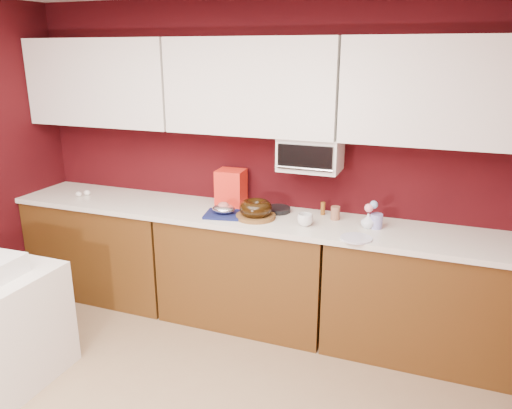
{
  "coord_description": "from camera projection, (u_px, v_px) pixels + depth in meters",
  "views": [
    {
      "loc": [
        1.37,
        -1.43,
        2.11
      ],
      "look_at": [
        0.12,
        1.84,
        1.02
      ],
      "focal_mm": 35.0,
      "sensor_mm": 36.0,
      "label": 1
    }
  ],
  "objects": [
    {
      "name": "wall_back",
      "position": [
        260.0,
        162.0,
        4.01
      ],
      "size": [
        4.0,
        0.02,
        2.5
      ],
      "primitive_type": "cube",
      "color": "#37070A",
      "rests_on": "floor"
    },
    {
      "name": "base_cabinet_left",
      "position": [
        107.0,
        248.0,
        4.43
      ],
      "size": [
        1.31,
        0.58,
        0.86
      ],
      "primitive_type": "cube",
      "color": "#513010",
      "rests_on": "floor"
    },
    {
      "name": "bundt_cake",
      "position": [
        256.0,
        208.0,
        3.72
      ],
      "size": [
        0.27,
        0.27,
        0.1
      ],
      "primitive_type": "torus",
      "rotation": [
        0.0,
        0.0,
        0.11
      ],
      "color": "black",
      "rests_on": "cake_base"
    },
    {
      "name": "flower_blue",
      "position": [
        374.0,
        205.0,
        3.5
      ],
      "size": [
        0.06,
        0.06,
        0.06
      ],
      "primitive_type": "sphere",
      "color": "#7EA0CA",
      "rests_on": "flower_vase"
    },
    {
      "name": "pandoro_box",
      "position": [
        231.0,
        188.0,
        4.01
      ],
      "size": [
        0.23,
        0.21,
        0.3
      ],
      "primitive_type": "cube",
      "rotation": [
        0.0,
        0.0,
        0.06
      ],
      "color": "red",
      "rests_on": "countertop"
    },
    {
      "name": "china_plate",
      "position": [
        356.0,
        238.0,
        3.33
      ],
      "size": [
        0.26,
        0.26,
        0.01
      ],
      "primitive_type": "cylinder",
      "rotation": [
        0.0,
        0.0,
        0.28
      ],
      "color": "white",
      "rests_on": "countertop"
    },
    {
      "name": "blue_jar",
      "position": [
        376.0,
        221.0,
        3.52
      ],
      "size": [
        0.11,
        0.11,
        0.1
      ],
      "primitive_type": "cylinder",
      "rotation": [
        0.0,
        0.0,
        0.34
      ],
      "color": "#1C1D9A",
      "rests_on": "countertop"
    },
    {
      "name": "upper_cabinet_right",
      "position": [
        444.0,
        92.0,
        3.23
      ],
      "size": [
        1.31,
        0.33,
        0.7
      ],
      "primitive_type": "cube",
      "color": "white",
      "rests_on": "wall_back"
    },
    {
      "name": "navy_towel",
      "position": [
        224.0,
        214.0,
        3.8
      ],
      "size": [
        0.32,
        0.28,
        0.02
      ],
      "primitive_type": "cube",
      "rotation": [
        0.0,
        0.0,
        0.2
      ],
      "color": "#13194A",
      "rests_on": "countertop"
    },
    {
      "name": "cake_base",
      "position": [
        256.0,
        216.0,
        3.74
      ],
      "size": [
        0.39,
        0.39,
        0.03
      ],
      "primitive_type": "cylinder",
      "rotation": [
        0.0,
        0.0,
        -0.38
      ],
      "color": "brown",
      "rests_on": "countertop"
    },
    {
      "name": "toaster_oven_door",
      "position": [
        305.0,
        158.0,
        3.54
      ],
      "size": [
        0.4,
        0.02,
        0.18
      ],
      "primitive_type": "cube",
      "color": "black",
      "rests_on": "toaster_oven"
    },
    {
      "name": "egg_left",
      "position": [
        79.0,
        194.0,
        4.29
      ],
      "size": [
        0.06,
        0.06,
        0.04
      ],
      "primitive_type": "ellipsoid",
      "rotation": [
        0.0,
        0.0,
        -0.21
      ],
      "color": "silver",
      "rests_on": "countertop"
    },
    {
      "name": "coffee_mug",
      "position": [
        305.0,
        219.0,
        3.57
      ],
      "size": [
        0.13,
        0.13,
        0.11
      ],
      "primitive_type": "imported",
      "rotation": [
        0.0,
        0.0,
        0.39
      ],
      "color": "silver",
      "rests_on": "countertop"
    },
    {
      "name": "egg_right",
      "position": [
        87.0,
        193.0,
        4.33
      ],
      "size": [
        0.07,
        0.07,
        0.05
      ],
      "primitive_type": "ellipsoid",
      "rotation": [
        0.0,
        0.0,
        0.42
      ],
      "color": "white",
      "rests_on": "countertop"
    },
    {
      "name": "countertop",
      "position": [
        246.0,
        217.0,
        3.84
      ],
      "size": [
        4.0,
        0.62,
        0.04
      ],
      "primitive_type": "cube",
      "color": "silver",
      "rests_on": "base_cabinet_center"
    },
    {
      "name": "roasted_ham",
      "position": [
        224.0,
        206.0,
        3.77
      ],
      "size": [
        0.11,
        0.1,
        0.06
      ],
      "primitive_type": "ellipsoid",
      "rotation": [
        0.0,
        0.0,
        0.3
      ],
      "color": "#C36259",
      "rests_on": "foil_ham_nest"
    },
    {
      "name": "flower_vase",
      "position": [
        368.0,
        220.0,
        3.52
      ],
      "size": [
        0.09,
        0.09,
        0.12
      ],
      "primitive_type": "imported",
      "rotation": [
        0.0,
        0.0,
        -0.07
      ],
      "color": "silver",
      "rests_on": "countertop"
    },
    {
      "name": "flower_pink",
      "position": [
        369.0,
        208.0,
        3.5
      ],
      "size": [
        0.06,
        0.06,
        0.06
      ],
      "primitive_type": "sphere",
      "color": "pink",
      "rests_on": "flower_vase"
    },
    {
      "name": "foil_ham_nest",
      "position": [
        224.0,
        209.0,
        3.78
      ],
      "size": [
        0.21,
        0.18,
        0.07
      ],
      "primitive_type": "ellipsoid",
      "rotation": [
        0.0,
        0.0,
        -0.22
      ],
      "color": "white",
      "rests_on": "navy_towel"
    },
    {
      "name": "upper_cabinet_center",
      "position": [
        253.0,
        86.0,
        3.68
      ],
      "size": [
        1.31,
        0.33,
        0.7
      ],
      "primitive_type": "cube",
      "color": "white",
      "rests_on": "wall_back"
    },
    {
      "name": "base_cabinet_center",
      "position": [
        247.0,
        270.0,
        3.97
      ],
      "size": [
        1.31,
        0.58,
        0.86
      ],
      "primitive_type": "cube",
      "color": "#513010",
      "rests_on": "floor"
    },
    {
      "name": "toaster_oven_handle",
      "position": [
        304.0,
        168.0,
        3.55
      ],
      "size": [
        0.42,
        0.02,
        0.02
      ],
      "primitive_type": "cylinder",
      "rotation": [
        0.0,
        1.57,
        0.0
      ],
      "color": "silver",
      "rests_on": "toaster_oven"
    },
    {
      "name": "toaster_oven",
      "position": [
        311.0,
        154.0,
        3.69
      ],
      "size": [
        0.45,
        0.3,
        0.25
      ],
      "primitive_type": "cube",
      "color": "white",
      "rests_on": "upper_cabinet_center"
    },
    {
      "name": "paper_cup",
      "position": [
        335.0,
        213.0,
        3.7
      ],
      "size": [
        0.07,
        0.07,
        0.1
      ],
      "primitive_type": "cylinder",
      "rotation": [
        0.0,
        0.0,
        0.12
      ],
      "color": "#8E5A40",
      "rests_on": "countertop"
    },
    {
      "name": "base_cabinet_right",
      "position": [
        422.0,
        298.0,
        3.52
      ],
      "size": [
        1.31,
        0.58,
        0.86
      ],
      "primitive_type": "cube",
      "color": "#513010",
      "rests_on": "floor"
    },
    {
      "name": "amber_bottle",
      "position": [
        323.0,
        208.0,
        3.81
      ],
      "size": [
        0.04,
        0.04,
        0.1
      ],
      "primitive_type": "cylinder",
      "rotation": [
        0.0,
        0.0,
        0.09
      ],
      "color": "brown",
      "rests_on": "countertop"
    },
    {
      "name": "dark_pan",
      "position": [
        277.0,
        210.0,
        3.89
      ],
      "size": [
        0.26,
        0.26,
        0.04
      ],
      "primitive_type": "cylinder",
      "rotation": [
        0.0,
        0.0,
        0.34
      ],
      "color": "black",
      "rests_on": "countertop"
    },
    {
      "name": "upper_cabinet_left",
      "position": [
        103.0,
        82.0,
        4.14
      ],
      "size": [
        1.31,
        0.33,
        0.7
      ],
      "primitive_type": "cube",
      "color": "white",
      "rests_on": "wall_back"
    }
  ]
}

